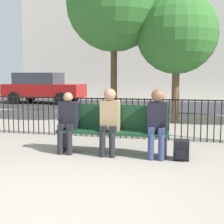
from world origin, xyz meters
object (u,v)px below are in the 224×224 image
backpack (181,150)px  tree_2 (114,4)px  seated_person_0 (68,119)px  parked_car_0 (43,87)px  park_bench (113,127)px  seated_person_1 (110,118)px  tree_1 (177,33)px  seated_person_2 (157,119)px

backpack → tree_2: 5.91m
seated_person_0 → backpack: 2.18m
backpack → parked_car_0: parked_car_0 is taller
park_bench → seated_person_0: (-0.85, -0.13, 0.14)m
seated_person_0 → seated_person_1: bearing=0.3°
seated_person_1 → backpack: bearing=-2.3°
seated_person_0 → tree_2: size_ratio=0.22×
tree_2 → backpack: bearing=-62.4°
tree_2 → seated_person_0: bearing=-88.9°
backpack → parked_car_0: 12.38m
park_bench → tree_2: tree_2 is taller
backpack → tree_1: (-0.28, 4.31, 2.56)m
park_bench → backpack: (1.27, -0.18, -0.33)m
park_bench → seated_person_2: (0.84, -0.13, 0.20)m
backpack → parked_car_0: (-7.42, 9.88, 0.67)m
seated_person_0 → parked_car_0: parked_car_0 is taller
backpack → seated_person_0: bearing=178.7°
park_bench → tree_1: tree_1 is taller
seated_person_1 → tree_2: tree_2 is taller
seated_person_1 → tree_1: bearing=76.4°
park_bench → tree_1: bearing=76.5°
parked_car_0 → tree_1: bearing=-37.9°
tree_1 → backpack: bearing=-86.3°
seated_person_1 → parked_car_0: parked_car_0 is taller
park_bench → seated_person_2: size_ratio=1.68×
seated_person_2 → tree_2: 5.41m
seated_person_2 → tree_2: (-1.77, 4.16, 2.97)m
seated_person_0 → backpack: size_ratio=3.27×
seated_person_1 → park_bench: bearing=74.7°
seated_person_1 → parked_car_0: size_ratio=0.29×
seated_person_1 → parked_car_0: 11.58m
seated_person_1 → backpack: (1.31, -0.05, -0.52)m
seated_person_2 → parked_car_0: (-7.00, 9.83, 0.14)m
seated_person_2 → tree_1: 4.72m
seated_person_1 → tree_1: size_ratio=0.31×
park_bench → tree_1: (0.99, 4.13, 2.23)m
park_bench → tree_2: 5.22m
seated_person_0 → seated_person_1: size_ratio=0.93×
seated_person_2 → parked_car_0: 12.07m
seated_person_2 → tree_2: bearing=113.1°
seated_person_0 → tree_1: (1.85, 4.27, 2.09)m
tree_2 → tree_1: bearing=2.9°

